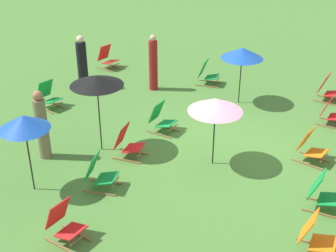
{
  "coord_description": "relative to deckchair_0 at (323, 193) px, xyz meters",
  "views": [
    {
      "loc": [
        -9.32,
        -2.95,
        5.88
      ],
      "look_at": [
        0.0,
        1.2,
        0.5
      ],
      "focal_mm": 49.43,
      "sensor_mm": 36.0,
      "label": 1
    }
  ],
  "objects": [
    {
      "name": "deckchair_12",
      "position": [
        0.18,
        4.54,
        0.0
      ],
      "size": [
        0.53,
        0.79,
        0.83
      ],
      "rotation": [
        0.0,
        0.0,
        0.07
      ],
      "color": "olive",
      "rests_on": "ground"
    },
    {
      "name": "umbrella_1",
      "position": [
        -1.84,
        5.75,
        1.26
      ],
      "size": [
        1.05,
        1.05,
        1.78
      ],
      "color": "black",
      "rests_on": "ground"
    },
    {
      "name": "person_0",
      "position": [
        4.17,
        5.76,
        0.49
      ],
      "size": [
        0.35,
        0.35,
        1.79
      ],
      "rotation": [
        0.0,
        0.0,
        1.93
      ],
      "color": "maroon",
      "rests_on": "ground"
    },
    {
      "name": "deckchair_6",
      "position": [
        5.23,
        8.09,
        0.0
      ],
      "size": [
        0.66,
        0.86,
        0.83
      ],
      "rotation": [
        0.0,
        0.0,
        -0.28
      ],
      "color": "olive",
      "rests_on": "ground"
    },
    {
      "name": "deckchair_5",
      "position": [
        3.93,
        0.28,
        0.0
      ],
      "size": [
        0.55,
        0.81,
        0.83
      ],
      "rotation": [
        0.0,
        0.0,
        -0.11
      ],
      "color": "olive",
      "rests_on": "ground"
    },
    {
      "name": "umbrella_3",
      "position": [
        0.21,
        5.3,
        1.47
      ],
      "size": [
        1.26,
        1.26,
        1.95
      ],
      "color": "black",
      "rests_on": "ground"
    },
    {
      "name": "deckchair_7",
      "position": [
        -2.89,
        4.18,
        0.0
      ],
      "size": [
        0.6,
        0.83,
        0.83
      ],
      "rotation": [
        0.0,
        0.0,
        -0.18
      ],
      "color": "olive",
      "rests_on": "ground"
    },
    {
      "name": "ground_plane",
      "position": [
        1.15,
        2.71,
        -0.37
      ],
      "size": [
        40.0,
        40.0,
        0.0
      ],
      "primitive_type": "plane",
      "color": "#477A33"
    },
    {
      "name": "deckchair_13",
      "position": [
        5.5,
        0.57,
        0.0
      ],
      "size": [
        0.57,
        0.82,
        0.83
      ],
      "rotation": [
        0.0,
        0.0,
        -0.14
      ],
      "color": "olive",
      "rests_on": "ground"
    },
    {
      "name": "person_2",
      "position": [
        -0.64,
        6.36,
        0.47
      ],
      "size": [
        0.4,
        0.4,
        1.73
      ],
      "rotation": [
        0.0,
        0.0,
        3.85
      ],
      "color": "#72664C",
      "rests_on": "ground"
    },
    {
      "name": "person_1",
      "position": [
        3.37,
        7.88,
        0.45
      ],
      "size": [
        0.41,
        0.41,
        1.73
      ],
      "rotation": [
        0.0,
        0.0,
        1.88
      ],
      "color": "black",
      "rests_on": "ground"
    },
    {
      "name": "deckchair_0",
      "position": [
        0.0,
        0.0,
        0.0
      ],
      "size": [
        0.49,
        0.77,
        0.83
      ],
      "rotation": [
        0.0,
        0.0,
        -0.02
      ],
      "color": "olive",
      "rests_on": "ground"
    },
    {
      "name": "deckchair_11",
      "position": [
        1.77,
        0.51,
        0.0
      ],
      "size": [
        0.65,
        0.85,
        0.83
      ],
      "rotation": [
        0.0,
        0.0,
        -0.25
      ],
      "color": "olive",
      "rests_on": "ground"
    },
    {
      "name": "umbrella_2",
      "position": [
        0.72,
        2.57,
        1.16
      ],
      "size": [
        1.24,
        1.24,
        1.68
      ],
      "color": "black",
      "rests_on": "ground"
    },
    {
      "name": "deckchair_9",
      "position": [
        -1.38,
        -0.05,
        0.0
      ],
      "size": [
        0.5,
        0.77,
        0.83
      ],
      "rotation": [
        0.0,
        0.0,
        -0.02
      ],
      "color": "olive",
      "rests_on": "ground"
    },
    {
      "name": "deckchair_2",
      "position": [
        5.25,
        4.33,
        0.0
      ],
      "size": [
        0.54,
        0.8,
        0.83
      ],
      "rotation": [
        0.0,
        0.0,
        0.08
      ],
      "color": "olive",
      "rests_on": "ground"
    },
    {
      "name": "deckchair_3",
      "position": [
        1.67,
        7.97,
        0.0
      ],
      "size": [
        0.67,
        0.86,
        0.83
      ],
      "rotation": [
        0.0,
        0.0,
        -0.28
      ],
      "color": "olive",
      "rests_on": "ground"
    },
    {
      "name": "umbrella_0",
      "position": [
        4.29,
        2.98,
        1.19
      ],
      "size": [
        1.23,
        1.23,
        1.72
      ],
      "color": "black",
      "rests_on": "ground"
    },
    {
      "name": "deckchair_4",
      "position": [
        -1.22,
        4.47,
        0.0
      ],
      "size": [
        0.61,
        0.84,
        0.83
      ],
      "rotation": [
        0.0,
        0.0,
        0.19
      ],
      "color": "olive",
      "rests_on": "ground"
    },
    {
      "name": "deckchair_10",
      "position": [
        1.68,
        4.34,
        0.0
      ],
      "size": [
        0.57,
        0.81,
        0.83
      ],
      "rotation": [
        0.0,
        0.0,
        -0.13
      ],
      "color": "olive",
      "rests_on": "ground"
    }
  ]
}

